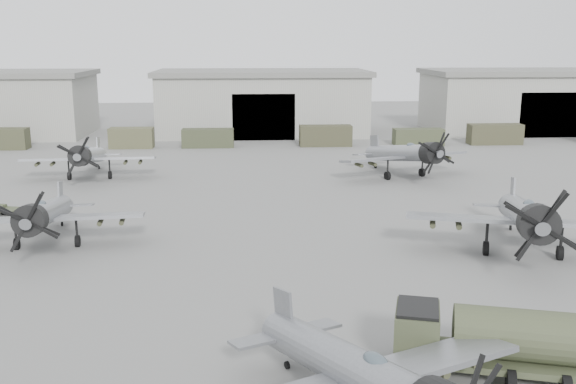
# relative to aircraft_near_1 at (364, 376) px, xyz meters

# --- Properties ---
(ground) EXTENTS (220.00, 220.00, 0.00)m
(ground) POSITION_rel_aircraft_near_1_xyz_m (-1.32, 9.62, -2.22)
(ground) COLOR slate
(ground) RESTS_ON ground
(hangar_center) EXTENTS (29.00, 14.80, 8.70)m
(hangar_center) POSITION_rel_aircraft_near_1_xyz_m (-1.32, 71.58, 2.15)
(hangar_center) COLOR #9C9C92
(hangar_center) RESTS_ON ground
(hangar_right) EXTENTS (29.00, 14.80, 8.70)m
(hangar_right) POSITION_rel_aircraft_near_1_xyz_m (36.68, 71.58, 2.15)
(hangar_right) COLOR #9C9C92
(hangar_right) RESTS_ON ground
(support_truck_1) EXTENTS (6.19, 2.20, 2.50)m
(support_truck_1) POSITION_rel_aircraft_near_1_xyz_m (-32.74, 59.62, -0.97)
(support_truck_1) COLOR #3C3D28
(support_truck_1) RESTS_ON ground
(support_truck_2) EXTENTS (5.19, 2.20, 2.44)m
(support_truck_2) POSITION_rel_aircraft_near_1_xyz_m (-17.42, 59.62, -1.00)
(support_truck_2) COLOR #494930
(support_truck_2) RESTS_ON ground
(support_truck_3) EXTENTS (6.23, 2.20, 2.22)m
(support_truck_3) POSITION_rel_aircraft_near_1_xyz_m (-8.26, 59.62, -1.11)
(support_truck_3) COLOR #363B27
(support_truck_3) RESTS_ON ground
(support_truck_4) EXTENTS (6.36, 2.20, 2.52)m
(support_truck_4) POSITION_rel_aircraft_near_1_xyz_m (6.11, 59.62, -0.96)
(support_truck_4) COLOR #383825
(support_truck_4) RESTS_ON ground
(support_truck_5) EXTENTS (6.13, 2.20, 2.02)m
(support_truck_5) POSITION_rel_aircraft_near_1_xyz_m (17.70, 59.62, -1.21)
(support_truck_5) COLOR #3A402A
(support_truck_5) RESTS_ON ground
(support_truck_6) EXTENTS (6.61, 2.20, 2.51)m
(support_truck_6) POSITION_rel_aircraft_near_1_xyz_m (27.41, 59.62, -0.96)
(support_truck_6) COLOR #3B3A26
(support_truck_6) RESTS_ON ground
(aircraft_near_1) EXTENTS (11.91, 10.80, 4.88)m
(aircraft_near_1) POSITION_rel_aircraft_near_1_xyz_m (0.00, 0.00, 0.00)
(aircraft_near_1) COLOR gray
(aircraft_near_1) RESTS_ON ground
(aircraft_mid_1) EXTENTS (12.03, 10.82, 4.79)m
(aircraft_mid_1) POSITION_rel_aircraft_near_1_xyz_m (-15.99, 20.64, -0.04)
(aircraft_mid_1) COLOR gray
(aircraft_mid_1) RESTS_ON ground
(aircraft_mid_2) EXTENTS (13.88, 12.50, 5.54)m
(aircraft_mid_2) POSITION_rel_aircraft_near_1_xyz_m (12.66, 17.02, 0.30)
(aircraft_mid_2) COLOR gray
(aircraft_mid_2) RESTS_ON ground
(aircraft_far_0) EXTENTS (12.22, 11.00, 4.89)m
(aircraft_far_0) POSITION_rel_aircraft_near_1_xyz_m (-18.20, 41.27, 0.01)
(aircraft_far_0) COLOR #A0A3A9
(aircraft_far_0) RESTS_ON ground
(aircraft_far_1) EXTENTS (12.70, 11.45, 5.12)m
(aircraft_far_1) POSITION_rel_aircraft_near_1_xyz_m (11.30, 39.98, 0.11)
(aircraft_far_1) COLOR gray
(aircraft_far_1) RESTS_ON ground
(fuel_tanker) EXTENTS (7.62, 4.28, 2.79)m
(fuel_tanker) POSITION_rel_aircraft_near_1_xyz_m (5.47, 3.66, -0.61)
(fuel_tanker) COLOR #3C422B
(fuel_tanker) RESTS_ON ground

